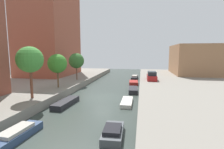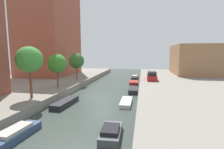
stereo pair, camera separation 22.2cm
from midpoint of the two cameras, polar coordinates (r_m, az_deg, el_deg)
ground_plane at (r=23.43m, az=-3.09°, el=-7.66°), size 84.00×84.00×0.00m
quay_left at (r=30.47m, az=-31.78°, el=-4.30°), size 20.00×64.00×1.00m
quay_right at (r=24.66m, az=33.46°, el=-6.92°), size 20.00×64.00×1.00m
apartment_tower_far at (r=42.35m, az=-20.42°, el=13.09°), size 10.00×13.58×19.33m
low_block_right at (r=45.56m, az=26.69°, el=4.61°), size 10.00×13.20×7.08m
street_tree_1 at (r=20.58m, az=-26.20°, el=4.56°), size 2.89×2.89×5.80m
street_tree_2 at (r=25.74m, az=-18.05°, el=3.56°), size 2.79×2.79×4.94m
street_tree_3 at (r=32.31m, az=-11.89°, el=4.61°), size 2.88×2.88×5.07m
parked_car at (r=32.55m, az=13.66°, el=-0.63°), size 1.77×4.60×1.63m
moored_boat_left_1 at (r=14.11m, az=-30.33°, el=-17.51°), size 1.55×4.52×0.80m
moored_boat_left_2 at (r=20.40m, az=-15.45°, el=-9.29°), size 1.59×4.59×0.61m
moored_boat_right_1 at (r=12.70m, az=0.18°, el=-19.24°), size 1.53×3.18×0.84m
moored_boat_right_2 at (r=20.28m, az=5.20°, el=-9.40°), size 1.29×3.95×0.44m
moored_boat_right_3 at (r=26.33m, az=7.37°, el=-5.30°), size 1.55×3.82×0.66m
moored_boat_right_4 at (r=32.99m, az=7.61°, el=-2.80°), size 1.84×3.30×0.61m
moored_boat_right_5 at (r=39.42m, az=8.01°, el=-1.05°), size 1.54×4.19×0.90m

